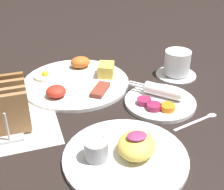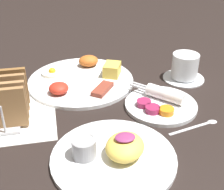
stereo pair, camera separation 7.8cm
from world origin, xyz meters
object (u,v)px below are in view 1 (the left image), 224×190
at_px(plate_condiments, 160,100).
at_px(coffee_cup, 177,64).
at_px(toast_rack, 5,106).
at_px(plate_breakfast, 77,80).
at_px(plate_foreground, 125,153).

distance_m(plate_condiments, coffee_cup, 0.18).
bearing_deg(toast_rack, plate_condiments, -4.00).
bearing_deg(plate_condiments, toast_rack, 176.00).
relative_size(plate_breakfast, toast_rack, 2.04).
relative_size(plate_foreground, toast_rack, 1.69).
bearing_deg(plate_breakfast, plate_condiments, -44.25).
bearing_deg(toast_rack, plate_breakfast, 37.14).
xyz_separation_m(plate_breakfast, toast_rack, (-0.19, -0.15, 0.04)).
bearing_deg(plate_foreground, coffee_cup, 47.42).
bearing_deg(plate_breakfast, plate_foreground, -86.48).
height_order(plate_foreground, coffee_cup, coffee_cup).
relative_size(plate_condiments, coffee_cup, 1.54).
xyz_separation_m(plate_breakfast, plate_condiments, (0.18, -0.17, 0.00)).
relative_size(plate_condiments, toast_rack, 1.25).
xyz_separation_m(plate_foreground, toast_rack, (-0.22, 0.19, 0.04)).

